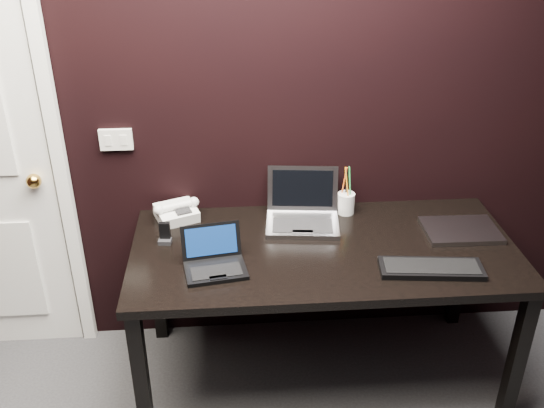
{
  "coord_description": "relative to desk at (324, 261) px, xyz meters",
  "views": [
    {
      "loc": [
        -0.1,
        -0.84,
        2.17
      ],
      "look_at": [
        0.06,
        1.35,
        0.99
      ],
      "focal_mm": 40.0,
      "sensor_mm": 36.0,
      "label": 1
    }
  ],
  "objects": [
    {
      "name": "desk",
      "position": [
        0.0,
        0.0,
        0.0
      ],
      "size": [
        1.7,
        0.8,
        0.74
      ],
      "color": "black",
      "rests_on": "ground"
    },
    {
      "name": "mobile_phone",
      "position": [
        -0.7,
        0.09,
        0.11
      ],
      "size": [
        0.06,
        0.05,
        0.1
      ],
      "color": "black",
      "rests_on": "desk"
    },
    {
      "name": "wall_back",
      "position": [
        -0.3,
        0.4,
        0.64
      ],
      "size": [
        4.0,
        0.0,
        4.0
      ],
      "primitive_type": "plane",
      "rotation": [
        1.57,
        0.0,
        0.0
      ],
      "color": "black",
      "rests_on": "ground"
    },
    {
      "name": "silver_laptop",
      "position": [
        -0.07,
        0.22,
        0.12
      ],
      "size": [
        0.37,
        0.34,
        0.23
      ],
      "color": "#939398",
      "rests_on": "desk"
    },
    {
      "name": "desk_phone",
      "position": [
        -0.66,
        0.3,
        0.12
      ],
      "size": [
        0.23,
        0.22,
        0.11
      ],
      "color": "silver",
      "rests_on": "desk"
    },
    {
      "name": "closed_laptop",
      "position": [
        0.64,
        0.07,
        0.09
      ],
      "size": [
        0.34,
        0.25,
        0.02
      ],
      "color": "#95959A",
      "rests_on": "desk"
    },
    {
      "name": "ext_keyboard",
      "position": [
        0.41,
        -0.22,
        0.09
      ],
      "size": [
        0.44,
        0.19,
        0.03
      ],
      "color": "black",
      "rests_on": "desk"
    },
    {
      "name": "pen_cup",
      "position": [
        0.15,
        0.3,
        0.13
      ],
      "size": [
        0.1,
        0.1,
        0.24
      ],
      "color": "silver",
      "rests_on": "desk"
    },
    {
      "name": "netbook",
      "position": [
        -0.48,
        -0.13,
        0.11
      ],
      "size": [
        0.28,
        0.26,
        0.16
      ],
      "color": "black",
      "rests_on": "desk"
    },
    {
      "name": "wall_switch",
      "position": [
        -0.92,
        0.39,
        0.46
      ],
      "size": [
        0.15,
        0.02,
        0.1
      ],
      "color": "silver",
      "rests_on": "wall_back"
    }
  ]
}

